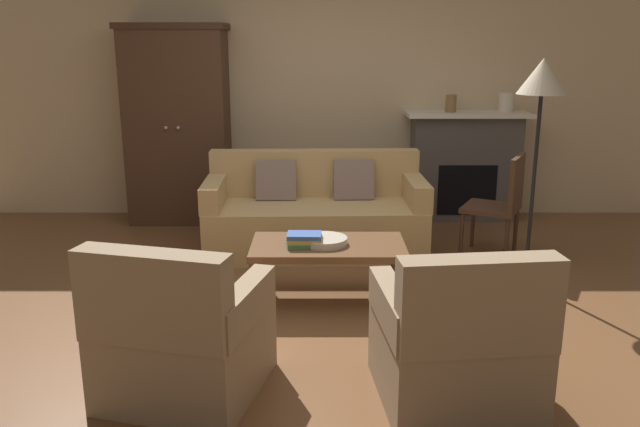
{
  "coord_description": "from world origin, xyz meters",
  "views": [
    {
      "loc": [
        0.04,
        -4.34,
        1.83
      ],
      "look_at": [
        0.04,
        0.42,
        0.55
      ],
      "focal_mm": 36.32,
      "sensor_mm": 36.0,
      "label": 1
    }
  ],
  "objects_px": {
    "couch": "(315,216)",
    "book_stack": "(305,240)",
    "mantel_vase_cream": "(506,102)",
    "side_chair_wooden": "(502,200)",
    "fruit_bowl": "(325,241)",
    "armchair_near_right": "(458,346)",
    "armoire": "(178,125)",
    "fireplace": "(465,165)",
    "coffee_table": "(328,251)",
    "armchair_near_left": "(182,339)",
    "floor_lamp": "(542,90)",
    "mantel_vase_bronze": "(451,104)"
  },
  "relations": [
    {
      "from": "couch",
      "to": "book_stack",
      "type": "distance_m",
      "value": 1.21
    },
    {
      "from": "book_stack",
      "to": "mantel_vase_cream",
      "type": "height_order",
      "value": "mantel_vase_cream"
    },
    {
      "from": "side_chair_wooden",
      "to": "fruit_bowl",
      "type": "bearing_deg",
      "value": -148.07
    },
    {
      "from": "mantel_vase_cream",
      "to": "armchair_near_right",
      "type": "xyz_separation_m",
      "value": [
        -1.19,
        -3.61,
        -0.9
      ]
    },
    {
      "from": "armoire",
      "to": "book_stack",
      "type": "distance_m",
      "value": 2.63
    },
    {
      "from": "fireplace",
      "to": "side_chair_wooden",
      "type": "bearing_deg",
      "value": -88.25
    },
    {
      "from": "armchair_near_right",
      "to": "side_chair_wooden",
      "type": "bearing_deg",
      "value": 70.03
    },
    {
      "from": "coffee_table",
      "to": "armchair_near_left",
      "type": "bearing_deg",
      "value": -120.73
    },
    {
      "from": "fruit_bowl",
      "to": "floor_lamp",
      "type": "xyz_separation_m",
      "value": [
        1.57,
        0.36,
        1.03
      ]
    },
    {
      "from": "mantel_vase_bronze",
      "to": "mantel_vase_cream",
      "type": "bearing_deg",
      "value": 0.0
    },
    {
      "from": "fruit_bowl",
      "to": "side_chair_wooden",
      "type": "height_order",
      "value": "side_chair_wooden"
    },
    {
      "from": "armchair_near_right",
      "to": "book_stack",
      "type": "bearing_deg",
      "value": 121.22
    },
    {
      "from": "fruit_bowl",
      "to": "floor_lamp",
      "type": "distance_m",
      "value": 1.91
    },
    {
      "from": "mantel_vase_bronze",
      "to": "floor_lamp",
      "type": "distance_m",
      "value": 1.91
    },
    {
      "from": "armoire",
      "to": "armchair_near_right",
      "type": "bearing_deg",
      "value": -58.86
    },
    {
      "from": "fireplace",
      "to": "armchair_near_left",
      "type": "xyz_separation_m",
      "value": [
        -2.23,
        -3.55,
        -0.25
      ]
    },
    {
      "from": "couch",
      "to": "mantel_vase_bronze",
      "type": "xyz_separation_m",
      "value": [
        1.37,
        1.07,
        0.89
      ]
    },
    {
      "from": "fireplace",
      "to": "floor_lamp",
      "type": "relative_size",
      "value": 0.74
    },
    {
      "from": "armoire",
      "to": "coffee_table",
      "type": "height_order",
      "value": "armoire"
    },
    {
      "from": "armchair_near_left",
      "to": "side_chair_wooden",
      "type": "height_order",
      "value": "side_chair_wooden"
    },
    {
      "from": "armchair_near_left",
      "to": "side_chair_wooden",
      "type": "xyz_separation_m",
      "value": [
        2.27,
        2.25,
        0.2
      ]
    },
    {
      "from": "couch",
      "to": "armchair_near_right",
      "type": "bearing_deg",
      "value": -73.67
    },
    {
      "from": "book_stack",
      "to": "floor_lamp",
      "type": "height_order",
      "value": "floor_lamp"
    },
    {
      "from": "coffee_table",
      "to": "armchair_near_left",
      "type": "relative_size",
      "value": 1.18
    },
    {
      "from": "couch",
      "to": "mantel_vase_bronze",
      "type": "relative_size",
      "value": 11.21
    },
    {
      "from": "mantel_vase_bronze",
      "to": "armoire",
      "type": "bearing_deg",
      "value": -178.76
    },
    {
      "from": "side_chair_wooden",
      "to": "armoire",
      "type": "bearing_deg",
      "value": 157.78
    },
    {
      "from": "fireplace",
      "to": "fruit_bowl",
      "type": "relative_size",
      "value": 3.93
    },
    {
      "from": "coffee_table",
      "to": "mantel_vase_cream",
      "type": "relative_size",
      "value": 5.52
    },
    {
      "from": "mantel_vase_cream",
      "to": "floor_lamp",
      "type": "relative_size",
      "value": 0.12
    },
    {
      "from": "fireplace",
      "to": "coffee_table",
      "type": "distance_m",
      "value": 2.67
    },
    {
      "from": "mantel_vase_bronze",
      "to": "armchair_near_right",
      "type": "xyz_separation_m",
      "value": [
        -0.63,
        -3.61,
        -0.89
      ]
    },
    {
      "from": "armoire",
      "to": "floor_lamp",
      "type": "bearing_deg",
      "value": -30.69
    },
    {
      "from": "couch",
      "to": "fruit_bowl",
      "type": "xyz_separation_m",
      "value": [
        0.08,
        -1.16,
        0.13
      ]
    },
    {
      "from": "armoire",
      "to": "armchair_near_right",
      "type": "distance_m",
      "value": 4.2
    },
    {
      "from": "armchair_near_left",
      "to": "floor_lamp",
      "type": "relative_size",
      "value": 0.55
    },
    {
      "from": "armchair_near_left",
      "to": "fireplace",
      "type": "bearing_deg",
      "value": 57.8
    },
    {
      "from": "armchair_near_left",
      "to": "armchair_near_right",
      "type": "bearing_deg",
      "value": -3.11
    },
    {
      "from": "fireplace",
      "to": "coffee_table",
      "type": "bearing_deg",
      "value": -123.04
    },
    {
      "from": "armoire",
      "to": "fruit_bowl",
      "type": "height_order",
      "value": "armoire"
    },
    {
      "from": "couch",
      "to": "armchair_near_left",
      "type": "xyz_separation_m",
      "value": [
        -0.68,
        -2.47,
        -0.0
      ]
    },
    {
      "from": "side_chair_wooden",
      "to": "coffee_table",
      "type": "bearing_deg",
      "value": -148.0
    },
    {
      "from": "side_chair_wooden",
      "to": "fireplace",
      "type": "bearing_deg",
      "value": 91.75
    },
    {
      "from": "armchair_near_left",
      "to": "coffee_table",
      "type": "bearing_deg",
      "value": 59.27
    },
    {
      "from": "floor_lamp",
      "to": "book_stack",
      "type": "bearing_deg",
      "value": -166.96
    },
    {
      "from": "book_stack",
      "to": "armchair_near_right",
      "type": "xyz_separation_m",
      "value": [
        0.81,
        -1.34,
        -0.15
      ]
    },
    {
      "from": "book_stack",
      "to": "mantel_vase_cream",
      "type": "bearing_deg",
      "value": 48.59
    },
    {
      "from": "fireplace",
      "to": "couch",
      "type": "bearing_deg",
      "value": -145.07
    },
    {
      "from": "book_stack",
      "to": "floor_lamp",
      "type": "distance_m",
      "value": 2.03
    },
    {
      "from": "fireplace",
      "to": "mantel_vase_bronze",
      "type": "relative_size",
      "value": 7.27
    }
  ]
}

